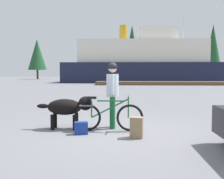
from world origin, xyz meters
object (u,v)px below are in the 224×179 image
(dog, at_px, (68,107))
(bicycle, at_px, (108,116))
(sailboat_moored, at_px, (182,78))
(handbag_pannier, at_px, (81,128))
(ferry_boat, at_px, (142,62))
(person_cyclist, at_px, (113,89))
(backpack, at_px, (137,127))

(dog, bearing_deg, bicycle, -11.11)
(sailboat_moored, bearing_deg, dog, -107.17)
(dog, height_order, handbag_pannier, dog)
(ferry_boat, distance_m, sailboat_moored, 7.51)
(handbag_pannier, height_order, ferry_boat, ferry_boat)
(handbag_pannier, height_order, sailboat_moored, sailboat_moored)
(person_cyclist, bearing_deg, handbag_pannier, -133.95)
(backpack, relative_size, sailboat_moored, 0.05)
(bicycle, xyz_separation_m, sailboat_moored, (9.76, 35.21, 0.13))
(sailboat_moored, bearing_deg, ferry_boat, -158.23)
(handbag_pannier, bearing_deg, backpack, -12.96)
(handbag_pannier, relative_size, sailboat_moored, 0.03)
(person_cyclist, bearing_deg, backpack, -60.79)
(bicycle, relative_size, sailboat_moored, 0.18)
(dog, distance_m, handbag_pannier, 0.83)
(backpack, bearing_deg, bicycle, 135.53)
(backpack, height_order, handbag_pannier, backpack)
(backpack, bearing_deg, handbag_pannier, 167.04)
(dog, distance_m, sailboat_moored, 36.63)
(dog, height_order, ferry_boat, ferry_boat)
(handbag_pannier, relative_size, ferry_boat, 0.01)
(person_cyclist, distance_m, handbag_pannier, 1.37)
(person_cyclist, relative_size, handbag_pannier, 5.41)
(bicycle, bearing_deg, dog, 168.89)
(bicycle, distance_m, person_cyclist, 0.78)
(backpack, xyz_separation_m, sailboat_moored, (9.08, 35.88, 0.26))
(person_cyclist, relative_size, backpack, 3.67)
(bicycle, xyz_separation_m, backpack, (0.68, -0.67, -0.13))
(dog, relative_size, handbag_pannier, 4.56)
(person_cyclist, xyz_separation_m, dog, (-1.15, -0.17, -0.48))
(backpack, xyz_separation_m, handbag_pannier, (-1.30, 0.30, -0.09))
(person_cyclist, height_order, ferry_boat, ferry_boat)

